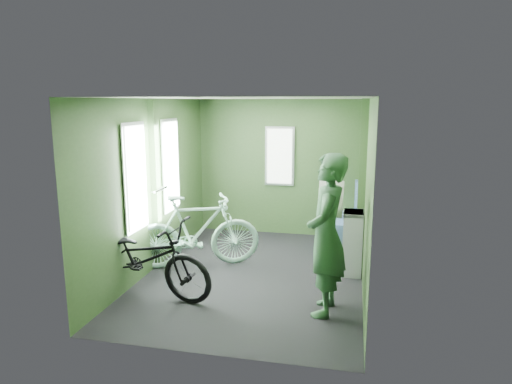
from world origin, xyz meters
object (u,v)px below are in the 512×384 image
at_px(waste_box, 352,243).
at_px(bench_seat, 346,229).
at_px(bicycle_mint, 197,268).
at_px(bicycle_black, 146,295).
at_px(passenger, 326,235).

xyz_separation_m(waste_box, bench_seat, (-0.11, 1.15, -0.13)).
bearing_deg(waste_box, bench_seat, 95.61).
bearing_deg(bicycle_mint, bicycle_black, 139.82).
height_order(waste_box, bench_seat, bench_seat).
bearing_deg(waste_box, bicycle_mint, -173.67).
distance_m(passenger, bench_seat, 2.43).
xyz_separation_m(bicycle_mint, passenger, (1.81, -0.98, 0.87)).
bearing_deg(waste_box, bicycle_black, -152.64).
height_order(bicycle_black, bench_seat, bench_seat).
xyz_separation_m(bicycle_black, waste_box, (2.38, 1.23, 0.43)).
bearing_deg(waste_box, passenger, -102.86).
bearing_deg(bicycle_black, passenger, -78.07).
relative_size(passenger, bench_seat, 1.73).
distance_m(bicycle_black, waste_box, 2.71).
bearing_deg(bicycle_mint, passenger, -142.22).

